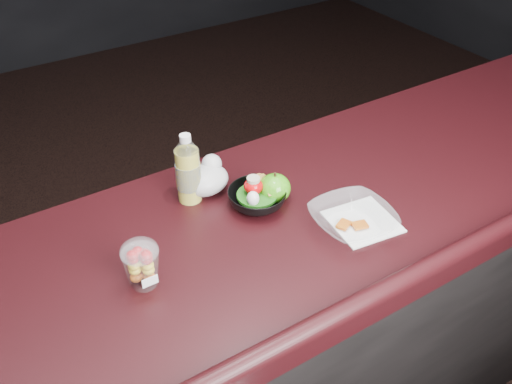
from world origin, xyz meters
TOP-DOWN VIEW (x-y plane):
  - counter at (0.00, 0.30)m, footprint 4.06×0.71m
  - lemonade_bottle at (-0.03, 0.49)m, footprint 0.07×0.07m
  - fruit_cup at (-0.26, 0.27)m, footprint 0.09×0.09m
  - green_apple at (0.16, 0.37)m, footprint 0.09×0.09m
  - plastic_bag at (0.03, 0.50)m, footprint 0.13×0.11m
  - snack_bowl at (0.11, 0.37)m, footprint 0.16×0.16m
  - takeout_bowl at (0.26, 0.17)m, footprint 0.22×0.22m
  - paper_napkin at (0.30, 0.17)m, footprint 0.18×0.18m

SIDE VIEW (x-z plane):
  - counter at x=0.00m, z-range 0.00..1.02m
  - paper_napkin at x=0.30m, z-range 1.02..1.02m
  - takeout_bowl at x=0.26m, z-range 1.02..1.07m
  - snack_bowl at x=0.11m, z-range 1.01..1.09m
  - green_apple at x=0.16m, z-range 1.02..1.10m
  - plastic_bag at x=0.03m, z-range 1.01..1.11m
  - fruit_cup at x=-0.26m, z-range 1.02..1.14m
  - lemonade_bottle at x=-0.03m, z-range 1.00..1.20m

